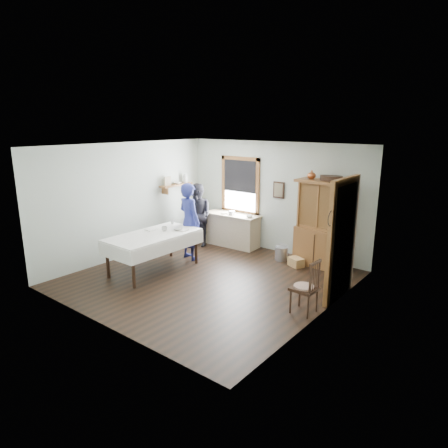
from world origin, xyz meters
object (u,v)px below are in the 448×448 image
object	(u,v)px
spindle_chair	(304,286)
work_counter	(232,230)
china_hutch	(320,224)
dining_table	(154,252)
woman_blue	(189,224)
wicker_basket	(296,262)
pail	(281,253)
figure_dark	(198,217)

from	to	relation	value
spindle_chair	work_counter	bearing A→B (deg)	147.95
work_counter	china_hutch	bearing A→B (deg)	-2.34
dining_table	woman_blue	world-z (taller)	woman_blue
dining_table	wicker_basket	world-z (taller)	dining_table
woman_blue	china_hutch	bearing A→B (deg)	-139.51
woman_blue	spindle_chair	bearing A→B (deg)	177.55
wicker_basket	work_counter	bearing A→B (deg)	170.16
work_counter	dining_table	bearing A→B (deg)	-97.35
china_hutch	pail	size ratio (longest dim) A/B	6.06
work_counter	china_hutch	world-z (taller)	china_hutch
spindle_chair	wicker_basket	size ratio (longest dim) A/B	2.83
figure_dark	work_counter	bearing A→B (deg)	47.18
figure_dark	china_hutch	bearing A→B (deg)	18.85
wicker_basket	figure_dark	bearing A→B (deg)	-176.16
woman_blue	figure_dark	size ratio (longest dim) A/B	1.11
work_counter	woman_blue	world-z (taller)	woman_blue
work_counter	figure_dark	bearing A→B (deg)	-144.11
dining_table	figure_dark	size ratio (longest dim) A/B	1.36
work_counter	figure_dark	size ratio (longest dim) A/B	0.98
work_counter	wicker_basket	distance (m)	2.14
china_hutch	dining_table	bearing A→B (deg)	-132.70
spindle_chair	wicker_basket	distance (m)	2.29
woman_blue	figure_dark	xyz separation A→B (m)	(-0.54, 0.89, -0.08)
wicker_basket	figure_dark	size ratio (longest dim) A/B	0.22
woman_blue	pail	bearing A→B (deg)	-133.43
pail	wicker_basket	distance (m)	0.51
work_counter	spindle_chair	size ratio (longest dim) A/B	1.54
spindle_chair	figure_dark	distance (m)	4.33
china_hutch	wicker_basket	size ratio (longest dim) A/B	5.72
dining_table	spindle_chair	xyz separation A→B (m)	(3.48, 0.22, 0.07)
work_counter	spindle_chair	xyz separation A→B (m)	(3.27, -2.28, 0.06)
pail	dining_table	bearing A→B (deg)	-128.29
spindle_chair	woman_blue	distance (m)	3.54
dining_table	woman_blue	bearing A→B (deg)	86.72
dining_table	wicker_basket	bearing A→B (deg)	42.99
pail	figure_dark	bearing A→B (deg)	-171.38
woman_blue	dining_table	bearing A→B (deg)	98.09
dining_table	woman_blue	distance (m)	1.15
china_hutch	figure_dark	xyz separation A→B (m)	(-3.13, -0.55, -0.21)
spindle_chair	dining_table	bearing A→B (deg)	-173.46
china_hutch	wicker_basket	xyz separation A→B (m)	(-0.35, -0.37, -0.87)
spindle_chair	figure_dark	bearing A→B (deg)	159.24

